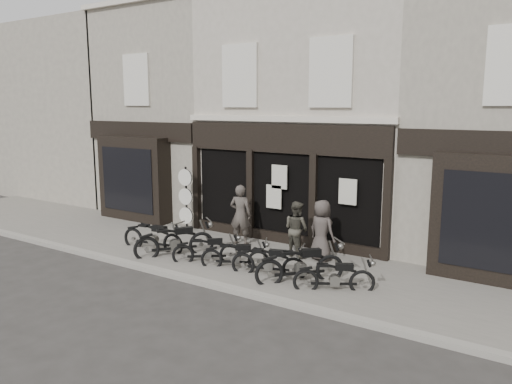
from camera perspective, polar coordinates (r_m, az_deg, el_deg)
The scene contains 17 objects.
ground_plane at distance 13.88m, azimuth -3.36°, elevation -8.89°, with size 90.00×90.00×0.00m, color #2D2B28.
pavement at distance 14.56m, azimuth -1.23°, elevation -7.73°, with size 30.00×4.20×0.12m, color #656159.
kerb at distance 12.94m, azimuth -6.72°, elevation -10.06°, with size 30.00×0.25×0.13m, color gray.
central_building at distance 18.26m, azimuth 7.86°, elevation 8.59°, with size 7.30×6.22×8.34m.
neighbour_left at distance 21.73m, azimuth -7.66°, elevation 8.67°, with size 5.60×6.73×8.34m.
filler_left at distance 27.82m, azimuth -20.45°, elevation 8.51°, with size 11.00×6.00×8.20m, color #9E9785.
motorcycle_0 at distance 15.60m, azimuth -11.64°, elevation -5.34°, with size 2.21×0.60×1.06m.
motorcycle_1 at distance 14.89m, azimuth -9.19°, elevation -5.89°, with size 1.67×2.01×1.13m.
motorcycle_2 at distance 14.20m, azimuth -5.55°, elevation -6.91°, with size 1.67×1.36×0.93m.
motorcycle_3 at distance 13.68m, azimuth -2.31°, elevation -7.58°, with size 1.74×1.10×0.91m.
motorcycle_4 at distance 13.08m, azimuth 1.52°, elevation -8.29°, with size 1.96×0.85×0.97m.
motorcycle_5 at distance 12.66m, azimuth 5.17°, elevation -8.67°, with size 1.78×1.88×1.12m.
motorcycle_6 at distance 12.18m, azimuth 9.01°, elevation -9.86°, with size 1.76×1.21×0.94m.
man_left at distance 15.73m, azimuth -1.78°, elevation -2.59°, with size 0.69×0.45×1.90m, color #463F3A.
man_centre at distance 14.51m, azimuth 4.64°, elevation -4.22°, with size 0.79×0.62×1.63m, color #403D33.
man_right at distance 14.21m, azimuth 7.51°, elevation -4.36°, with size 0.85×0.55×1.74m, color #443C38.
advert_sign_post at distance 17.50m, azimuth -8.02°, elevation -1.11°, with size 0.58×0.37×2.38m.
Camera 1 is at (7.89, -10.52, 4.46)m, focal length 35.00 mm.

